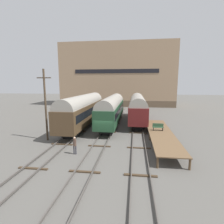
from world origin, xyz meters
The scene contains 12 objects.
ground_plane centered at (0.00, 0.00, 0.00)m, with size 200.00×200.00×0.00m, color #56544F.
track_left centered at (-4.49, 0.00, 0.14)m, with size 2.60×60.00×0.26m.
track_middle centered at (0.00, 0.00, 0.14)m, with size 2.60×60.00×0.26m.
track_right centered at (4.49, 0.00, 0.14)m, with size 2.60×60.00×0.26m.
train_car_green centered at (0.00, 8.15, 2.88)m, with size 2.90×17.39×5.05m.
train_car_brown centered at (-4.49, 6.01, 3.03)m, with size 3.07×17.92×5.33m.
train_car_maroon centered at (4.49, 10.99, 2.88)m, with size 3.01×16.45×5.08m.
station_platform centered at (7.27, 0.00, 1.00)m, with size 2.93×15.26×1.08m.
bench centered at (7.03, 1.02, 1.57)m, with size 1.40×0.40×0.91m.
person_worker centered at (-2.03, -5.50, 1.12)m, with size 0.32×0.32×1.85m.
utility_pole centered at (-7.10, -1.45, 4.62)m, with size 1.80×0.24×8.92m.
warehouse_building centered at (-1.85, 38.81, 9.94)m, with size 36.49×13.58×19.88m.
Camera 1 is at (3.90, -21.83, 7.11)m, focal length 28.00 mm.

